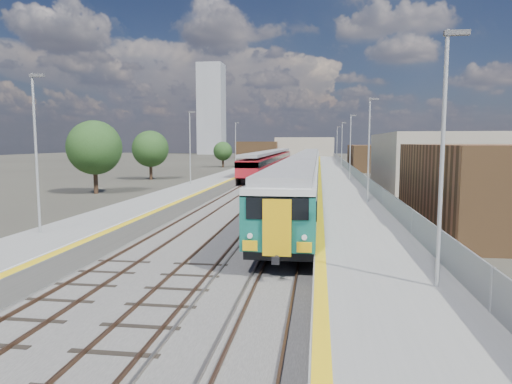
# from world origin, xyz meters

# --- Properties ---
(ground) EXTENTS (320.00, 320.00, 0.00)m
(ground) POSITION_xyz_m (0.00, 50.00, 0.00)
(ground) COLOR #47443A
(ground) RESTS_ON ground
(ballast_bed) EXTENTS (10.50, 155.00, 0.06)m
(ballast_bed) POSITION_xyz_m (-2.25, 52.50, 0.03)
(ballast_bed) COLOR #565451
(ballast_bed) RESTS_ON ground
(tracks) EXTENTS (8.96, 160.00, 0.17)m
(tracks) POSITION_xyz_m (-1.65, 54.18, 0.11)
(tracks) COLOR #4C3323
(tracks) RESTS_ON ground
(platform_right) EXTENTS (4.70, 155.00, 8.52)m
(platform_right) POSITION_xyz_m (5.28, 52.49, 0.54)
(platform_right) COLOR slate
(platform_right) RESTS_ON ground
(platform_left) EXTENTS (4.30, 155.00, 8.52)m
(platform_left) POSITION_xyz_m (-9.05, 52.49, 0.52)
(platform_left) COLOR slate
(platform_left) RESTS_ON ground
(buildings) EXTENTS (72.00, 185.50, 40.00)m
(buildings) POSITION_xyz_m (-18.12, 138.60, 10.70)
(buildings) COLOR brown
(buildings) RESTS_ON ground
(green_train) EXTENTS (2.99, 83.07, 3.29)m
(green_train) POSITION_xyz_m (1.50, 46.57, 2.32)
(green_train) COLOR black
(green_train) RESTS_ON ground
(red_train) EXTENTS (2.94, 59.55, 3.71)m
(red_train) POSITION_xyz_m (-5.50, 71.40, 2.19)
(red_train) COLOR black
(red_train) RESTS_ON ground
(tree_a) EXTENTS (5.61, 5.61, 7.60)m
(tree_a) POSITION_xyz_m (-20.02, 32.70, 4.79)
(tree_a) COLOR #382619
(tree_a) RESTS_ON ground
(tree_b) EXTENTS (5.17, 5.17, 7.00)m
(tree_b) POSITION_xyz_m (-20.82, 50.58, 4.41)
(tree_b) COLOR #382619
(tree_b) RESTS_ON ground
(tree_c) EXTENTS (4.05, 4.05, 5.50)m
(tree_c) POSITION_xyz_m (-17.44, 84.27, 3.45)
(tree_c) COLOR #382619
(tree_c) RESTS_ON ground
(tree_d) EXTENTS (4.64, 4.64, 6.29)m
(tree_d) POSITION_xyz_m (19.89, 57.41, 3.96)
(tree_d) COLOR #382619
(tree_d) RESTS_ON ground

